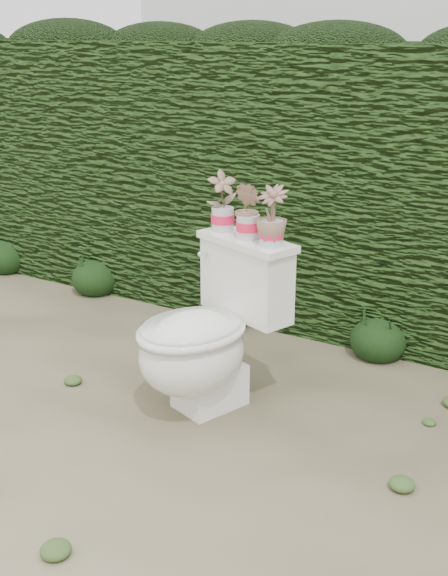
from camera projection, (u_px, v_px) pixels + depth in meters
The scene contains 10 objects.
ground at pixel (198, 422), 3.24m from camera, with size 60.00×60.00×0.00m, color gray.
hedge at pixel (341, 185), 4.27m from camera, with size 8.00×1.00×1.60m, color #30531B.
toilet at pixel (206, 337), 3.26m from camera, with size 0.66×0.79×0.78m.
potted_plant_left at pixel (223, 203), 3.34m from camera, with size 0.14×0.10×0.27m, color #3C8328.
potted_plant_center at pixel (248, 212), 3.22m from camera, with size 0.13×0.11×0.24m, color #3C8328.
potted_plant_right at pixel (272, 218), 3.11m from camera, with size 0.14×0.14×0.25m, color #3C8328.
liriope_clump_0 at pixel (6, 253), 5.24m from camera, with size 0.33×0.33×0.26m, color #1B3713.
liriope_clump_1 at pixel (95, 274), 4.81m from camera, with size 0.32×0.32×0.25m, color #1B3713.
liriope_clump_2 at pixel (226, 303), 4.29m from camera, with size 0.33×0.33×0.26m, color #1B3713.
liriope_clump_3 at pixel (379, 335), 3.86m from camera, with size 0.30×0.30×0.24m, color #1B3713.
Camera 1 is at (1.55, -2.39, 1.67)m, focal length 45.00 mm.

